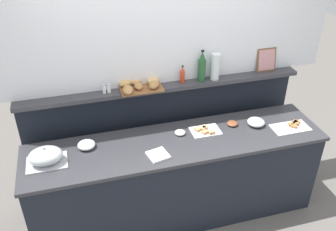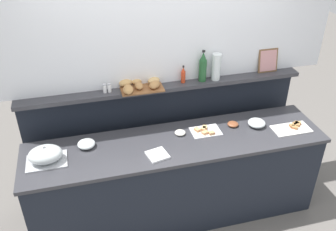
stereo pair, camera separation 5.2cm
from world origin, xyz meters
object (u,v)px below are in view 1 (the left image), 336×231
Objects in this scene: sandwich_platter_rear at (205,131)px; water_carafe at (215,67)px; glass_bowl_medium at (86,145)px; bread_basket at (139,85)px; napkin_stack at (158,155)px; wine_bottle_green at (202,67)px; sandwich_platter_side at (292,126)px; hot_sauce_bottle at (182,75)px; pepper_shaker at (109,88)px; condiment_bowl_dark at (180,132)px; framed_picture at (266,60)px; glass_bowl_large at (256,122)px; salt_shaker at (104,89)px; serving_cloche at (46,156)px; condiment_bowl_red at (232,123)px.

water_carafe is (0.21, 0.35, 0.49)m from sandwich_platter_rear.
bread_basket is (0.56, 0.29, 0.38)m from glass_bowl_medium.
sandwich_platter_rear is at bearing -2.43° from glass_bowl_medium.
wine_bottle_green is at bearing 44.83° from napkin_stack.
bread_basket is (-1.39, 0.50, 0.39)m from sandwich_platter_side.
hot_sauce_bottle is 0.42× the size of bread_basket.
pepper_shaker is (-0.31, 0.59, 0.40)m from napkin_stack.
condiment_bowl_dark is 0.43× the size of framed_picture.
water_carafe is (-0.31, 0.37, 0.47)m from glass_bowl_large.
framed_picture is 0.91× the size of water_carafe.
sandwich_platter_rear is 0.77× the size of sandwich_platter_side.
hot_sauce_bottle is at bearing 1.22° from salt_shaker.
hot_sauce_bottle is (0.99, 0.32, 0.42)m from glass_bowl_medium.
serving_cloche is 3.16× the size of condiment_bowl_red.
water_carafe reaches higher than glass_bowl_large.
pepper_shaker reaches higher than sandwich_platter_side.
sandwich_platter_rear is 0.99m from pepper_shaker.
sandwich_platter_rear is at bearing -21.43° from salt_shaker.
serving_cloche is 2.00× the size of napkin_stack.
salt_shaker is at bearing -178.78° from hot_sauce_bottle.
framed_picture is (1.03, 0.36, 0.47)m from condiment_bowl_dark.
sandwich_platter_rear is 0.58m from hot_sauce_bottle.
wine_bottle_green reaches higher than framed_picture.
hot_sauce_bottle is 0.76m from salt_shaker.
framed_picture is (1.31, 0.63, 0.48)m from napkin_stack.
condiment_bowl_red is 1.28m from salt_shaker.
glass_bowl_medium is 0.94× the size of napkin_stack.
condiment_bowl_dark is 0.59× the size of hot_sauce_bottle.
glass_bowl_large is at bearing 157.18° from sandwich_platter_side.
water_carafe reaches higher than napkin_stack.
sandwich_platter_rear is at bearing -71.59° from hot_sauce_bottle.
water_carafe reaches higher than sandwich_platter_rear.
sandwich_platter_rear is 1.03m from salt_shaker.
salt_shaker is 0.33m from bread_basket.
condiment_bowl_dark is at bearing -109.84° from hot_sauce_bottle.
wine_bottle_green is 0.20m from hot_sauce_bottle.
sandwich_platter_side is 1.37× the size of water_carafe.
framed_picture is (0.91, 0.02, 0.04)m from hot_sauce_bottle.
condiment_bowl_red is (0.30, 0.03, 0.01)m from sandwich_platter_rear.
glass_bowl_large reaches higher than sandwich_platter_side.
pepper_shaker is at bearing 164.58° from condiment_bowl_red.
water_carafe reaches higher than pepper_shaker.
framed_picture is at bearing 3.80° from water_carafe.
glass_bowl_large is 1.96× the size of salt_shaker.
wine_bottle_green is 0.75× the size of bread_basket.
pepper_shaker is 0.33× the size of water_carafe.
framed_picture is (0.71, 0.03, -0.02)m from wine_bottle_green.
condiment_bowl_dark is at bearing -144.48° from water_carafe.
glass_bowl_large is 0.67m from framed_picture.
serving_cloche is 0.95m from napkin_stack.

